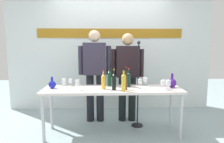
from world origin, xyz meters
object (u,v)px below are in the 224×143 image
(wine_glass_right_3, at_px, (163,83))
(wine_bottle_2, at_px, (124,82))
(wine_glass_right_0, at_px, (145,80))
(display_table, at_px, (112,92))
(presenter_right, at_px, (127,72))
(wine_bottle_5, at_px, (109,78))
(wine_glass_right_2, at_px, (140,82))
(wine_bottle_3, at_px, (126,78))
(decanter_blue_left, at_px, (52,84))
(wine_bottle_6, at_px, (103,81))
(wine_glass_left_2, at_px, (70,81))
(wine_bottle_1, at_px, (125,82))
(wine_bottle_0, at_px, (114,81))
(wine_glass_left_1, at_px, (64,82))
(wine_glass_right_1, at_px, (168,83))
(presenter_left, at_px, (95,70))
(wine_glass_left_0, at_px, (77,83))
(decanter_blue_right, at_px, (172,83))
(wine_bottle_4, at_px, (129,79))
(wine_glass_right_4, at_px, (164,82))
(microphone_stand, at_px, (138,98))

(wine_glass_right_3, bearing_deg, wine_bottle_2, -173.51)
(wine_glass_right_0, bearing_deg, display_table, -161.67)
(presenter_right, bearing_deg, wine_bottle_5, -131.68)
(display_table, relative_size, wine_bottle_2, 6.61)
(presenter_right, relative_size, wine_glass_right_2, 11.02)
(wine_bottle_3, height_order, wine_bottle_5, wine_bottle_5)
(decanter_blue_left, distance_m, wine_bottle_6, 0.82)
(wine_bottle_2, distance_m, wine_glass_left_2, 0.93)
(wine_glass_left_2, bearing_deg, wine_bottle_1, -16.02)
(wine_bottle_0, xyz_separation_m, wine_glass_left_1, (-0.79, 0.10, -0.03))
(wine_glass_right_1, bearing_deg, wine_bottle_2, -176.91)
(wine_bottle_1, xyz_separation_m, wine_bottle_3, (0.04, 0.29, 0.01))
(wine_bottle_0, xyz_separation_m, wine_bottle_2, (0.14, -0.09, 0.01))
(wine_bottle_2, bearing_deg, wine_glass_right_2, 29.83)
(wine_bottle_5, distance_m, wine_bottle_6, 0.25)
(presenter_left, distance_m, wine_glass_right_3, 1.29)
(wine_glass_left_0, bearing_deg, wine_bottle_0, -3.05)
(wine_bottle_3, bearing_deg, wine_bottle_6, -148.76)
(wine_bottle_6, bearing_deg, decanter_blue_left, 174.85)
(decanter_blue_left, height_order, wine_glass_left_0, decanter_blue_left)
(wine_glass_right_1, height_order, wine_glass_right_3, wine_glass_right_1)
(display_table, height_order, decanter_blue_right, decanter_blue_right)
(decanter_blue_right, height_order, wine_bottle_4, wine_bottle_4)
(wine_glass_left_1, height_order, wine_glass_left_2, wine_glass_left_1)
(wine_bottle_3, distance_m, wine_glass_right_4, 0.62)
(wine_bottle_4, bearing_deg, wine_glass_right_1, -24.50)
(wine_bottle_2, xyz_separation_m, wine_bottle_6, (-0.30, 0.15, -0.02))
(decanter_blue_left, bearing_deg, wine_bottle_4, 3.37)
(presenter_right, bearing_deg, wine_glass_right_2, -77.96)
(wine_bottle_1, xyz_separation_m, wine_glass_left_2, (-0.89, 0.26, -0.04))
(display_table, xyz_separation_m, wine_glass_right_1, (0.85, -0.15, 0.18))
(wine_glass_left_0, bearing_deg, wine_bottle_5, 27.25)
(decanter_blue_left, height_order, decanter_blue_right, decanter_blue_right)
(wine_glass_right_3, bearing_deg, wine_glass_left_1, 175.45)
(wine_bottle_4, bearing_deg, wine_glass_left_2, 176.73)
(microphone_stand, bearing_deg, wine_glass_right_2, -94.56)
(wine_bottle_5, relative_size, wine_glass_left_2, 2.50)
(wine_bottle_0, relative_size, wine_bottle_2, 0.97)
(wine_glass_left_2, height_order, wine_glass_right_2, wine_glass_right_2)
(wine_bottle_2, xyz_separation_m, wine_glass_left_0, (-0.71, 0.12, -0.03))
(wine_glass_right_0, relative_size, wine_glass_right_4, 1.00)
(decanter_blue_right, xyz_separation_m, wine_bottle_3, (-0.73, 0.16, 0.06))
(decanter_blue_right, relative_size, wine_bottle_6, 0.77)
(wine_glass_right_2, bearing_deg, wine_glass_left_1, 178.33)
(wine_bottle_2, distance_m, wine_bottle_6, 0.34)
(wine_glass_left_0, height_order, microphone_stand, microphone_stand)
(wine_glass_left_0, bearing_deg, wine_glass_right_0, 12.84)
(wine_glass_right_4, bearing_deg, wine_bottle_1, -173.69)
(display_table, bearing_deg, wine_glass_right_0, 18.33)
(wine_bottle_2, height_order, wine_glass_right_1, wine_bottle_2)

